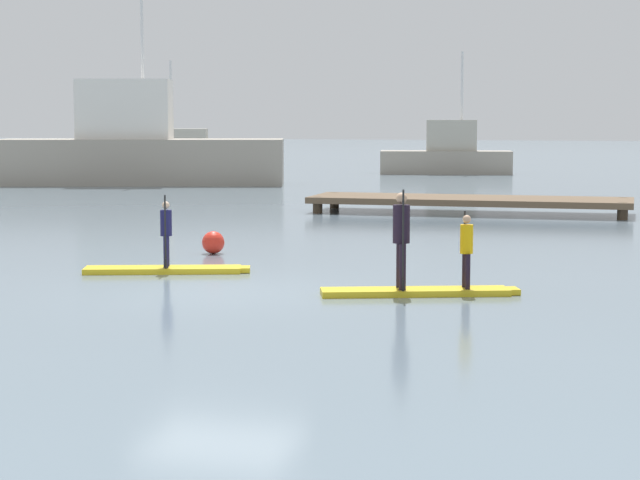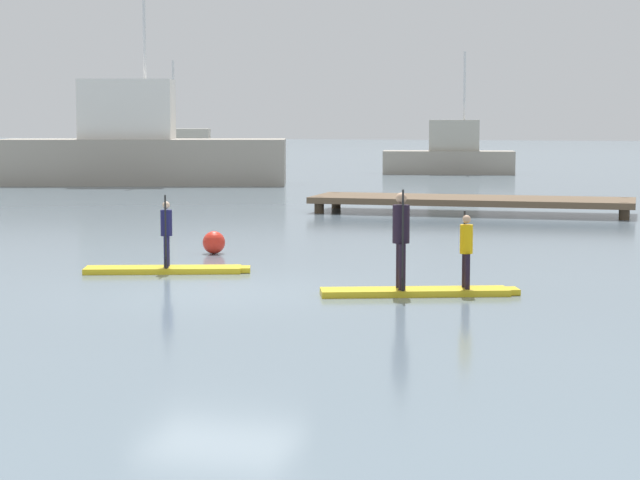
# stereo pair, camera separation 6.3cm
# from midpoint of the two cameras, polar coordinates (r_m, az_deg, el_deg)

# --- Properties ---
(ground_plane) EXTENTS (240.00, 240.00, 0.00)m
(ground_plane) POSITION_cam_midpoint_polar(r_m,az_deg,el_deg) (18.86, -4.99, -2.59)
(ground_plane) COLOR slate
(paddleboard_near) EXTENTS (3.00, 1.45, 0.10)m
(paddleboard_near) POSITION_cam_midpoint_polar(r_m,az_deg,el_deg) (21.46, -7.50, -1.43)
(paddleboard_near) COLOR gold
(paddleboard_near) RESTS_ON ground
(paddler_child_solo) EXTENTS (0.26, 0.40, 1.32)m
(paddler_child_solo) POSITION_cam_midpoint_polar(r_m,az_deg,el_deg) (21.37, -7.54, 0.48)
(paddler_child_solo) COLOR #19194C
(paddler_child_solo) RESTS_ON paddleboard_near
(paddleboard_far) EXTENTS (3.13, 1.51, 0.10)m
(paddleboard_far) POSITION_cam_midpoint_polar(r_m,az_deg,el_deg) (18.69, 4.74, -2.51)
(paddleboard_far) COLOR gold
(paddleboard_far) RESTS_ON ground
(paddler_adult) EXTENTS (0.34, 0.47, 1.58)m
(paddler_adult) POSITION_cam_midpoint_polar(r_m,az_deg,el_deg) (18.52, 3.86, 0.29)
(paddler_adult) COLOR black
(paddler_adult) RESTS_ON paddleboard_far
(paddler_child_front) EXTENTS (0.26, 0.39, 1.22)m
(paddler_child_front) POSITION_cam_midpoint_polar(r_m,az_deg,el_deg) (18.73, 7.00, -0.34)
(paddler_child_front) COLOR black
(paddler_child_front) RESTS_ON paddleboard_far
(fishing_boat_white_large) EXTENTS (12.04, 6.02, 8.49)m
(fishing_boat_white_large) POSITION_cam_midpoint_polar(r_m,az_deg,el_deg) (49.09, -8.85, 4.32)
(fishing_boat_white_large) COLOR #9E9384
(fishing_boat_white_large) RESTS_ON ground
(fishing_boat_green_midground) EXTENTS (6.58, 3.05, 5.91)m
(fishing_boat_green_midground) POSITION_cam_midpoint_polar(r_m,az_deg,el_deg) (57.81, 6.15, 4.11)
(fishing_boat_green_midground) COLOR #9E9384
(fishing_boat_green_midground) RESTS_ON ground
(trawler_grey_distant) EXTENTS (6.07, 3.00, 5.62)m
(trawler_grey_distant) POSITION_cam_midpoint_polar(r_m,az_deg,el_deg) (60.88, -6.57, 4.13)
(trawler_grey_distant) COLOR #9E9384
(trawler_grey_distant) RESTS_ON ground
(floating_dock) EXTENTS (9.19, 2.58, 0.47)m
(floating_dock) POSITION_cam_midpoint_polar(r_m,az_deg,el_deg) (34.34, 7.21, 1.91)
(floating_dock) COLOR brown
(floating_dock) RESTS_ON ground
(mooring_buoy_near) EXTENTS (0.46, 0.46, 0.46)m
(mooring_buoy_near) POSITION_cam_midpoint_polar(r_m,az_deg,el_deg) (24.24, -5.26, -0.12)
(mooring_buoy_near) COLOR red
(mooring_buoy_near) RESTS_ON ground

